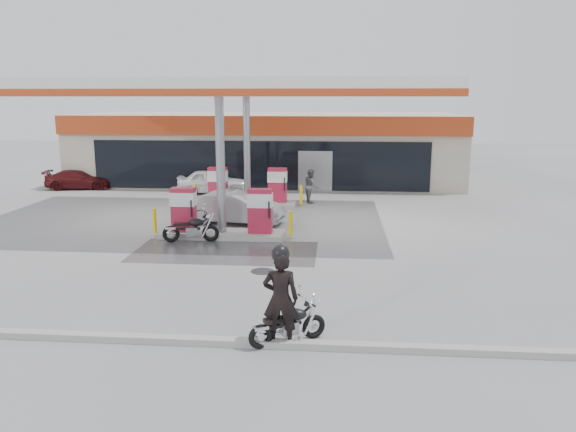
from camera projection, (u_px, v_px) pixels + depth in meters
The scene contains 15 objects.
ground at pixel (210, 251), 18.49m from camera, with size 90.00×90.00×0.00m, color gray.
wet_patch at pixel (225, 252), 18.44m from camera, with size 6.00×3.00×0.00m, color #4C4C4F.
drain_cover at pixel (263, 271), 16.37m from camera, with size 0.70×0.70×0.01m, color #38383A.
kerb at pixel (136, 339), 11.65m from camera, with size 28.00×0.25×0.15m, color gray.
store_building at pixel (268, 147), 33.60m from camera, with size 22.00×8.22×4.00m.
canopy at pixel (234, 90), 22.26m from camera, with size 16.00×10.02×5.51m.
pump_island_near at pixel (222, 218), 20.29m from camera, with size 5.14×1.30×1.78m.
pump_island_far at pixel (248, 190), 26.13m from camera, with size 5.14×1.30×1.78m.
main_motorcycle at pixel (289, 325), 11.54m from camera, with size 1.56×1.00×0.89m.
biker_main at pixel (281, 299), 11.33m from camera, with size 0.73×0.48×2.00m, color black.
parked_motorcycle at pixel (192, 229), 19.61m from camera, with size 1.96×0.75×1.01m.
sedan_white at pixel (213, 181), 29.46m from camera, with size 1.50×3.73×1.27m, color white.
attendant at pixel (311, 186), 26.85m from camera, with size 0.78×0.61×1.61m, color slate.
hatchback_silver at pixel (235, 208), 22.44m from camera, with size 1.36×3.91×1.29m, color #95999C.
parked_car_left at pixel (79, 179), 30.90m from camera, with size 1.47×3.62×1.05m, color #491012.
Camera 1 is at (4.07, -17.55, 5.00)m, focal length 35.00 mm.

